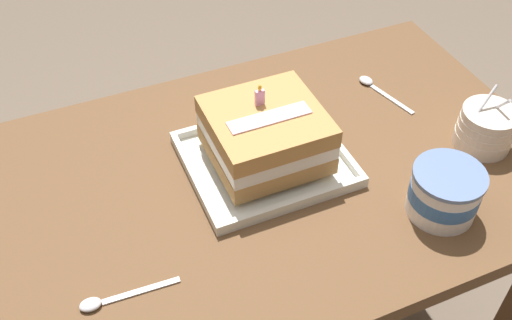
{
  "coord_description": "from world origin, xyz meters",
  "views": [
    {
      "loc": [
        -0.29,
        -0.73,
        1.57
      ],
      "look_at": [
        0.03,
        0.01,
        0.78
      ],
      "focal_mm": 42.0,
      "sensor_mm": 36.0,
      "label": 1
    }
  ],
  "objects": [
    {
      "name": "serving_spoon_near_tray",
      "position": [
        -0.31,
        -0.16,
        0.76
      ],
      "size": [
        0.16,
        0.03,
        0.01
      ],
      "color": "silver",
      "rests_on": "dining_table"
    },
    {
      "name": "ice_cream_tub",
      "position": [
        0.29,
        -0.21,
        0.8
      ],
      "size": [
        0.13,
        0.13,
        0.09
      ],
      "color": "white",
      "rests_on": "dining_table"
    },
    {
      "name": "serving_spoon_by_bowls",
      "position": [
        0.37,
        0.15,
        0.76
      ],
      "size": [
        0.06,
        0.16,
        0.01
      ],
      "color": "silver",
      "rests_on": "dining_table"
    },
    {
      "name": "birthday_cake",
      "position": [
        0.05,
        0.03,
        0.83
      ],
      "size": [
        0.21,
        0.2,
        0.15
      ],
      "color": "#B9864B",
      "rests_on": "foil_tray"
    },
    {
      "name": "bowl_stack",
      "position": [
        0.47,
        -0.09,
        0.79
      ],
      "size": [
        0.11,
        0.11,
        0.13
      ],
      "color": "silver",
      "rests_on": "dining_table"
    },
    {
      "name": "foil_tray",
      "position": [
        0.05,
        0.03,
        0.76
      ],
      "size": [
        0.3,
        0.27,
        0.02
      ],
      "color": "silver",
      "rests_on": "dining_table"
    },
    {
      "name": "dining_table",
      "position": [
        0.0,
        0.0,
        0.64
      ],
      "size": [
        1.22,
        0.71,
        0.75
      ],
      "color": "brown",
      "rests_on": "ground_plane"
    }
  ]
}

